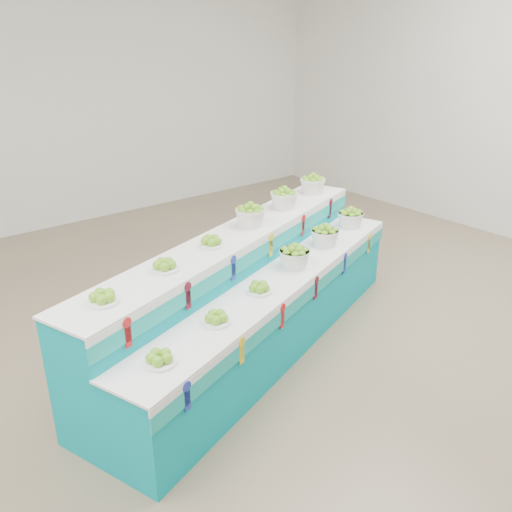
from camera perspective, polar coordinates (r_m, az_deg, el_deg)
name	(u,v)px	position (r m, az deg, el deg)	size (l,w,h in m)	color
ground	(254,407)	(4.23, -0.24, -15.85)	(10.00, 10.00, 0.00)	#74624E
back_wall	(11,85)	(7.87, -24.72, 16.29)	(10.00, 10.00, 0.00)	silver
display_stand	(256,293)	(4.71, 0.00, -4.03)	(3.72, 0.96, 1.02)	#0295A2
plate_lower_left	(160,357)	(3.44, -10.26, -10.62)	(0.21, 0.21, 0.10)	white
plate_lower_mid	(216,317)	(3.83, -4.25, -6.54)	(0.21, 0.21, 0.10)	white
plate_lower_right	(259,287)	(4.25, 0.32, -3.34)	(0.21, 0.21, 0.10)	white
basket_lower_left	(294,256)	(4.69, 4.13, -0.05)	(0.27, 0.27, 0.20)	silver
basket_lower_mid	(325,235)	(5.20, 7.36, 2.19)	(0.27, 0.27, 0.20)	silver
basket_lower_right	(350,218)	(5.74, 10.05, 4.05)	(0.27, 0.27, 0.20)	silver
plate_upper_left	(103,297)	(3.59, -16.07, -4.19)	(0.21, 0.21, 0.10)	white
plate_upper_mid	(165,265)	(3.96, -9.75, -0.93)	(0.21, 0.21, 0.10)	white
plate_upper_right	(211,241)	(4.37, -4.79, 1.64)	(0.21, 0.21, 0.10)	white
basket_upper_left	(250,215)	(4.80, -0.61, 4.41)	(0.27, 0.27, 0.20)	silver
basket_upper_mid	(284,198)	(5.30, 3.02, 6.19)	(0.27, 0.27, 0.20)	silver
basket_upper_right	(313,184)	(5.83, 6.07, 7.67)	(0.27, 0.27, 0.20)	silver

